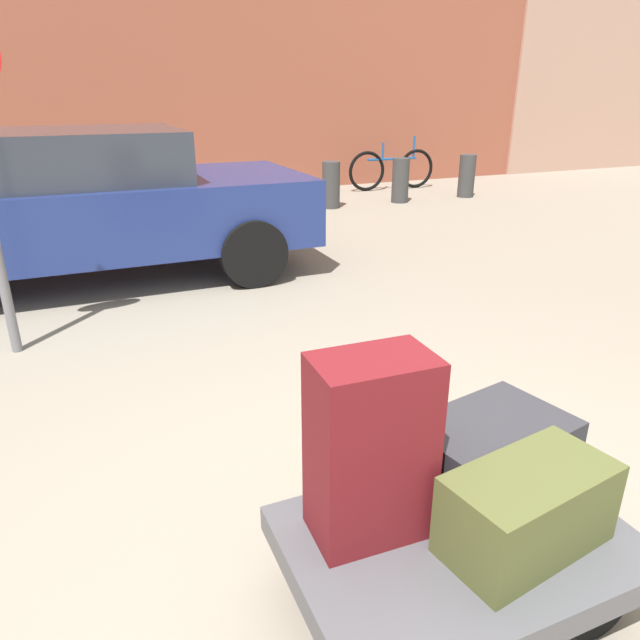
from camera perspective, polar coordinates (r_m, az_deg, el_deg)
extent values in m
plane|color=gray|center=(2.39, 12.73, -26.07)|extent=(60.00, 60.00, 0.00)
cube|color=#4C4C51|center=(2.19, 13.39, -20.93)|extent=(1.16, 0.81, 0.10)
cylinder|color=black|center=(2.65, 16.68, -17.27)|extent=(0.24, 0.06, 0.24)
cylinder|color=black|center=(2.38, 25.70, -24.13)|extent=(0.24, 0.06, 0.24)
cylinder|color=black|center=(2.32, 0.07, -22.89)|extent=(0.24, 0.06, 0.24)
cube|color=#4C5128|center=(2.09, 19.86, -17.17)|extent=(0.61, 0.37, 0.29)
cube|color=#2D2D33|center=(2.31, 16.43, -12.62)|extent=(0.64, 0.50, 0.28)
cube|color=maroon|center=(1.93, 5.04, -12.54)|extent=(0.40, 0.26, 0.65)
cube|color=navy|center=(6.08, -22.30, 9.64)|extent=(4.31, 1.82, 0.64)
cube|color=#2D333D|center=(6.00, -25.50, 14.39)|extent=(2.42, 1.60, 0.46)
cylinder|color=black|center=(7.13, -10.65, 9.83)|extent=(0.64, 0.22, 0.64)
cylinder|color=black|center=(5.52, -6.65, 6.61)|extent=(0.64, 0.22, 0.64)
torus|color=black|center=(11.03, 4.65, 14.47)|extent=(0.72, 0.09, 0.72)
torus|color=black|center=(11.51, 9.48, 14.56)|extent=(0.72, 0.09, 0.72)
cylinder|color=#194C8C|center=(11.24, 7.16, 15.54)|extent=(1.00, 0.08, 0.04)
cylinder|color=#194C8C|center=(11.13, 6.25, 16.30)|extent=(0.04, 0.04, 0.30)
cylinder|color=#194C8C|center=(11.44, 9.29, 16.55)|extent=(0.04, 0.04, 0.40)
cylinder|color=#383838|center=(9.35, 1.10, 13.22)|extent=(0.28, 0.28, 0.72)
cylinder|color=#383838|center=(9.93, 7.96, 13.53)|extent=(0.28, 0.28, 0.72)
cylinder|color=#383838|center=(10.67, 14.32, 13.64)|extent=(0.28, 0.28, 0.72)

